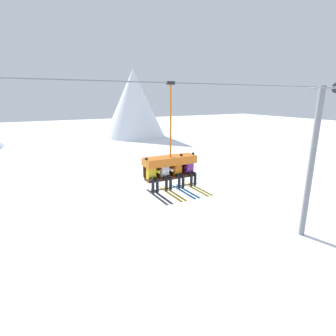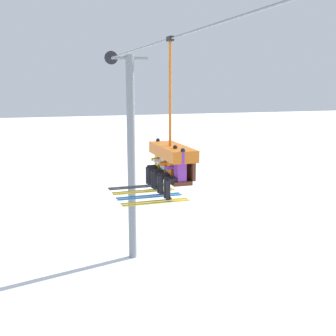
# 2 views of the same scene
# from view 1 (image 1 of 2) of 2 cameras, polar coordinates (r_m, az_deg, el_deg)

# --- Properties ---
(ground_plane) EXTENTS (200.00, 200.00, 0.00)m
(ground_plane) POSITION_cam_1_polar(r_m,az_deg,el_deg) (13.37, -3.53, -24.60)
(ground_plane) COLOR white
(mountain_peak_central) EXTENTS (13.50, 13.50, 14.41)m
(mountain_peak_central) POSITION_cam_1_polar(r_m,az_deg,el_deg) (59.32, -7.45, 13.69)
(mountain_peak_central) COLOR white
(mountain_peak_central) RESTS_ON ground_plane
(lift_tower_far) EXTENTS (0.36, 1.88, 9.31)m
(lift_tower_far) POSITION_cam_1_polar(r_m,az_deg,el_deg) (17.84, 28.84, 1.21)
(lift_tower_far) COLOR slate
(lift_tower_far) RESTS_ON ground_plane
(lift_cable) EXTENTS (19.80, 0.05, 0.05)m
(lift_cable) POSITION_cam_1_polar(r_m,az_deg,el_deg) (10.40, 6.38, 17.77)
(lift_cable) COLOR slate
(chairlift_chair) EXTENTS (2.09, 0.74, 3.91)m
(chairlift_chair) POSITION_cam_1_polar(r_m,az_deg,el_deg) (10.17, 0.35, 1.13)
(chairlift_chair) COLOR #512819
(skier_yellow) EXTENTS (0.48, 1.70, 1.34)m
(skier_yellow) POSITION_cam_1_polar(r_m,az_deg,el_deg) (9.71, -3.41, -1.48)
(skier_yellow) COLOR yellow
(skier_white) EXTENTS (0.46, 1.70, 1.23)m
(skier_white) POSITION_cam_1_polar(r_m,az_deg,el_deg) (9.94, -0.46, -1.18)
(skier_white) COLOR silver
(skier_orange) EXTENTS (0.48, 1.70, 1.34)m
(skier_orange) POSITION_cam_1_polar(r_m,az_deg,el_deg) (10.20, 2.30, -0.65)
(skier_orange) COLOR orange
(skier_purple) EXTENTS (0.48, 1.70, 1.34)m
(skier_purple) POSITION_cam_1_polar(r_m,az_deg,el_deg) (10.48, 4.93, -0.26)
(skier_purple) COLOR purple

